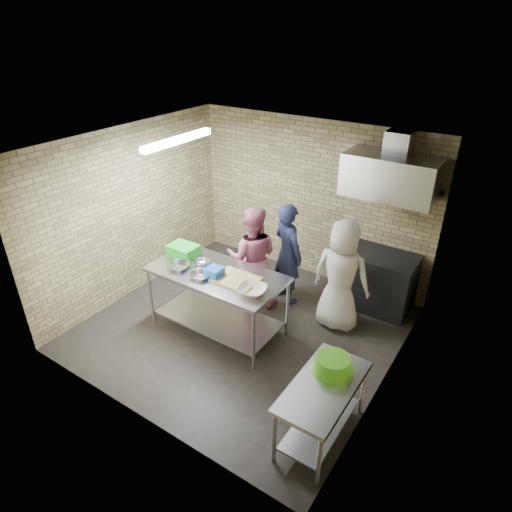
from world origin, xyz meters
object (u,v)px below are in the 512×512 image
(side_counter, at_px, (321,411))
(woman_white, at_px, (341,276))
(stove, at_px, (374,279))
(green_crate, at_px, (184,251))
(prep_table, at_px, (218,301))
(green_basin, at_px, (333,364))
(bottle_green, at_px, (426,185))
(man_navy, at_px, (288,254))
(blue_tub, at_px, (214,272))
(woman_pink, at_px, (252,257))
(bottle_red, at_px, (398,179))

(side_counter, relative_size, woman_white, 0.71)
(stove, distance_m, green_crate, 2.97)
(stove, distance_m, woman_white, 0.93)
(stove, bearing_deg, prep_table, -131.52)
(green_basin, bearing_deg, bottle_green, 89.58)
(stove, height_order, man_navy, man_navy)
(green_crate, height_order, woman_white, woman_white)
(prep_table, relative_size, bottle_green, 12.73)
(stove, height_order, green_crate, green_crate)
(prep_table, height_order, bottle_green, bottle_green)
(green_crate, bearing_deg, blue_tub, -16.35)
(green_basin, bearing_deg, woman_pink, 143.87)
(stove, relative_size, blue_tub, 5.66)
(prep_table, relative_size, woman_white, 1.13)
(stove, relative_size, green_crate, 2.83)
(blue_tub, height_order, green_basin, blue_tub)
(side_counter, xyz_separation_m, green_basin, (-0.02, 0.25, 0.46))
(bottle_red, bearing_deg, bottle_green, 0.00)
(green_basin, height_order, woman_pink, woman_pink)
(man_navy, bearing_deg, side_counter, 152.13)
(green_crate, height_order, man_navy, man_navy)
(green_crate, relative_size, bottle_red, 2.36)
(green_basin, bearing_deg, prep_table, 162.65)
(green_basin, xyz_separation_m, bottle_red, (-0.38, 2.74, 1.19))
(woman_pink, bearing_deg, blue_tub, 62.74)
(blue_tub, distance_m, man_navy, 1.40)
(bottle_red, bearing_deg, man_navy, -145.89)
(woman_pink, bearing_deg, bottle_red, -170.88)
(woman_white, bearing_deg, green_crate, 18.42)
(prep_table, distance_m, woman_pink, 0.91)
(woman_white, bearing_deg, side_counter, 104.01)
(side_counter, xyz_separation_m, woman_pink, (-2.05, 1.73, 0.44))
(prep_table, height_order, bottle_red, bottle_red)
(green_basin, relative_size, woman_white, 0.27)
(green_crate, distance_m, green_basin, 2.88)
(side_counter, distance_m, green_crate, 3.04)
(side_counter, bearing_deg, stove, 99.29)
(green_crate, xyz_separation_m, green_basin, (2.77, -0.77, -0.20))
(green_crate, height_order, green_basin, green_crate)
(side_counter, height_order, woman_pink, woman_pink)
(woman_pink, bearing_deg, prep_table, 59.42)
(green_crate, relative_size, green_basin, 0.92)
(stove, relative_size, bottle_red, 6.67)
(blue_tub, relative_size, man_navy, 0.13)
(blue_tub, distance_m, woman_white, 1.79)
(bottle_green, relative_size, woman_pink, 0.09)
(stove, height_order, green_basin, green_basin)
(stove, bearing_deg, woman_white, -106.30)
(green_basin, height_order, woman_white, woman_white)
(woman_white, bearing_deg, woman_pink, 3.39)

